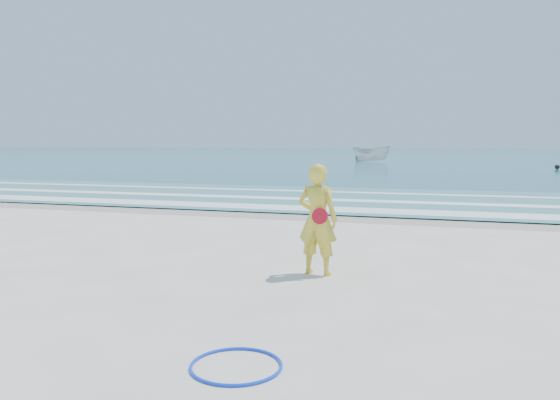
% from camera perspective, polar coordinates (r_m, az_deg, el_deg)
% --- Properties ---
extents(ground, '(400.00, 400.00, 0.00)m').
position_cam_1_polar(ground, '(8.57, -12.14, -9.26)').
color(ground, silver).
rests_on(ground, ground).
extents(wet_sand, '(400.00, 2.40, 0.00)m').
position_cam_1_polar(wet_sand, '(16.84, 3.01, -1.59)').
color(wet_sand, '#B2A893').
rests_on(wet_sand, ground).
extents(ocean, '(400.00, 190.00, 0.04)m').
position_cam_1_polar(ocean, '(112.28, 15.17, 4.71)').
color(ocean, '#19727F').
rests_on(ocean, ground).
extents(shallow, '(400.00, 10.00, 0.01)m').
position_cam_1_polar(shallow, '(21.69, 6.25, 0.21)').
color(shallow, '#59B7AD').
rests_on(shallow, ocean).
extents(foam_near, '(400.00, 1.40, 0.01)m').
position_cam_1_polar(foam_near, '(18.09, 4.02, -0.91)').
color(foam_near, white).
rests_on(foam_near, shallow).
extents(foam_mid, '(400.00, 0.90, 0.01)m').
position_cam_1_polar(foam_mid, '(20.91, 5.84, 0.01)').
color(foam_mid, white).
rests_on(foam_mid, shallow).
extents(foam_far, '(400.00, 0.60, 0.01)m').
position_cam_1_polar(foam_far, '(24.14, 7.39, 0.80)').
color(foam_far, white).
rests_on(foam_far, shallow).
extents(hoop, '(1.14, 1.14, 0.03)m').
position_cam_1_polar(hoop, '(5.72, -4.60, -16.86)').
color(hoop, '#0D3AEA').
rests_on(hoop, ground).
extents(boat, '(5.05, 3.39, 1.82)m').
position_cam_1_polar(boat, '(63.05, 9.52, 4.80)').
color(boat, silver).
rests_on(boat, ocean).
extents(buoy, '(0.39, 0.39, 0.39)m').
position_cam_1_polar(buoy, '(50.10, 26.98, 3.11)').
color(buoy, black).
rests_on(buoy, ocean).
extents(woman, '(0.74, 0.53, 1.89)m').
position_cam_1_polar(woman, '(9.24, 3.95, -2.03)').
color(woman, yellow).
rests_on(woman, ground).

